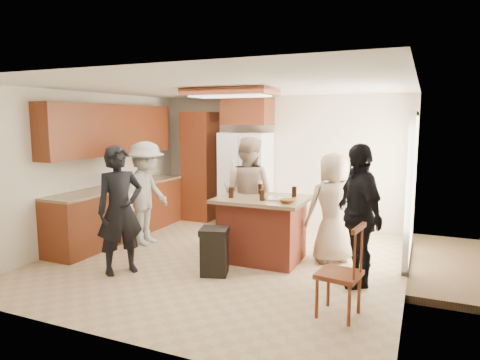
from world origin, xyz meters
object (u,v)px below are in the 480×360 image
at_px(person_behind_right, 333,208).
at_px(person_counter, 146,193).
at_px(person_side_right, 358,215).
at_px(person_front_left, 120,210).
at_px(person_behind_left, 248,193).
at_px(refrigerator, 246,179).
at_px(trash_bin, 214,251).
at_px(kitchen_island, 262,228).
at_px(spindle_chair, 341,275).

bearing_deg(person_behind_right, person_counter, -26.13).
relative_size(person_behind_right, person_counter, 0.94).
bearing_deg(person_side_right, person_counter, -130.57).
distance_m(person_front_left, person_behind_left, 2.05).
height_order(person_behind_left, person_side_right, person_behind_left).
relative_size(person_behind_right, refrigerator, 0.88).
distance_m(person_behind_right, refrigerator, 2.53).
height_order(person_behind_right, person_counter, person_counter).
height_order(person_behind_right, trash_bin, person_behind_right).
bearing_deg(person_front_left, kitchen_island, -17.74).
bearing_deg(person_front_left, person_counter, 54.64).
bearing_deg(trash_bin, person_front_left, -159.75).
bearing_deg(person_behind_right, person_front_left, 0.27).
bearing_deg(refrigerator, spindle_chair, -53.31).
xyz_separation_m(person_front_left, trash_bin, (1.18, 0.43, -0.54)).
distance_m(person_behind_right, spindle_chair, 1.81).
bearing_deg(person_counter, person_behind_right, -86.52).
relative_size(person_front_left, person_behind_right, 1.08).
bearing_deg(trash_bin, refrigerator, 104.11).
xyz_separation_m(person_counter, spindle_chair, (3.44, -1.41, -0.40)).
relative_size(refrigerator, kitchen_island, 1.41).
bearing_deg(spindle_chair, kitchen_island, 134.87).
xyz_separation_m(person_behind_right, refrigerator, (-2.00, 1.55, 0.10)).
xyz_separation_m(person_front_left, refrigerator, (0.50, 3.13, 0.04)).
xyz_separation_m(person_counter, refrigerator, (1.00, 1.86, 0.05)).
relative_size(person_front_left, refrigerator, 0.95).
xyz_separation_m(person_behind_right, kitchen_island, (-0.96, -0.32, -0.32)).
xyz_separation_m(person_side_right, kitchen_island, (-1.41, 0.41, -0.41)).
bearing_deg(person_behind_right, trash_bin, 8.91).
bearing_deg(spindle_chair, person_side_right, 89.17).
height_order(person_behind_left, kitchen_island, person_behind_left).
xyz_separation_m(person_behind_left, trash_bin, (0.05, -1.27, -0.57)).
bearing_deg(person_counter, person_side_right, -99.40).
bearing_deg(person_front_left, person_behind_right, -24.57).
bearing_deg(person_front_left, spindle_chair, -59.70).
height_order(person_side_right, kitchen_island, person_side_right).
relative_size(person_behind_left, person_counter, 1.05).
xyz_separation_m(person_side_right, spindle_chair, (-0.01, -0.99, -0.43)).
xyz_separation_m(person_counter, trash_bin, (1.68, -0.84, -0.53)).
bearing_deg(spindle_chair, trash_bin, 161.88).
distance_m(kitchen_island, spindle_chair, 1.98).
relative_size(kitchen_island, trash_bin, 2.03).
bearing_deg(person_behind_left, person_side_right, 157.67).
distance_m(kitchen_island, trash_bin, 0.92).
height_order(person_side_right, refrigerator, refrigerator).
xyz_separation_m(person_front_left, person_behind_right, (2.50, 1.58, -0.06)).
height_order(refrigerator, spindle_chair, refrigerator).
height_order(person_behind_left, spindle_chair, person_behind_left).
xyz_separation_m(trash_bin, spindle_chair, (1.76, -0.58, 0.13)).
height_order(person_front_left, person_behind_right, person_front_left).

